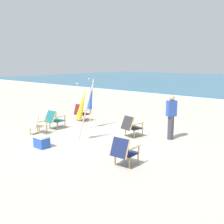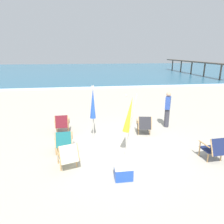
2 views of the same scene
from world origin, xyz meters
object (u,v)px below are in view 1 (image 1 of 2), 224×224
Objects in this scene: beach_chair_front_right at (124,151)px; cooler_box at (42,142)px; beach_chair_back_right at (35,124)px; person_near_chairs at (171,117)px; umbrella_furled_yellow at (83,103)px; umbrella_furled_blue at (90,96)px; beach_chair_far_center at (131,126)px; beach_chair_mid_center at (54,119)px; beach_chair_back_left at (81,112)px.

cooler_box is at bearing -169.77° from beach_chair_front_right.
beach_chair_front_right reaches higher than beach_chair_back_right.
person_near_chairs is at bearing 52.94° from cooler_box.
umbrella_furled_blue is at bearing 127.15° from umbrella_furled_yellow.
umbrella_furled_blue is 3.50m from person_near_chairs.
beach_chair_far_center is (-1.54, 2.38, -0.00)m from beach_chair_front_right.
beach_chair_mid_center is 0.37× the size of umbrella_furled_blue.
beach_chair_far_center is at bearing -10.10° from beach_chair_back_left.
beach_chair_far_center is at bearing 0.82° from umbrella_furled_blue.
beach_chair_mid_center is at bearing 170.72° from umbrella_furled_yellow.
beach_chair_front_right is at bearing 10.23° from cooler_box.
beach_chair_back_right is 0.41× the size of umbrella_furled_yellow.
person_near_chairs reaches higher than beach_chair_far_center.
person_near_chairs is at bearing 43.91° from umbrella_furled_yellow.
beach_chair_back_left is at bearing 153.77° from umbrella_furled_blue.
beach_chair_mid_center is 0.96× the size of beach_chair_back_left.
beach_chair_back_right is at bearing 177.29° from beach_chair_front_right.
beach_chair_back_left is at bearing 118.75° from cooler_box.
beach_chair_far_center is 1.64× the size of cooler_box.
umbrella_furled_yellow is at bearing -136.09° from person_near_chairs.
person_near_chairs is 3.33× the size of cooler_box.
umbrella_furled_blue is at bearing -179.18° from beach_chair_far_center.
person_near_chairs is at bearing 28.66° from beach_chair_far_center.
umbrella_furled_yellow is 3.19m from person_near_chairs.
umbrella_furled_yellow reaches higher than beach_chair_mid_center.
beach_chair_mid_center is at bearing 165.20° from beach_chair_front_right.
beach_chair_far_center is at bearing -151.34° from person_near_chairs.
umbrella_furled_yellow is (2.17, -0.35, 0.92)m from beach_chair_mid_center.
beach_chair_mid_center is 0.38× the size of umbrella_furled_yellow.
umbrella_furled_yellow is 1.27× the size of person_near_chairs.
beach_chair_back_right reaches higher than cooler_box.
umbrella_furled_blue is (1.06, 1.11, 0.96)m from beach_chair_mid_center.
beach_chair_front_right is 0.39× the size of umbrella_furled_yellow.
beach_chair_back_right is at bearing -146.00° from person_near_chairs.
person_near_chairs reaches higher than cooler_box.
umbrella_furled_yellow is at bearing 160.69° from beach_chair_front_right.
umbrella_furled_yellow is at bearing -123.86° from beach_chair_far_center.
beach_chair_back_left is at bearing 169.90° from beach_chair_far_center.
umbrella_furled_blue is (-2.11, -0.03, 0.96)m from beach_chair_far_center.
umbrella_furled_blue reaches higher than cooler_box.
beach_chair_far_center is 1.50m from person_near_chairs.
beach_chair_back_right is at bearing -79.15° from beach_chair_mid_center.
beach_chair_front_right is at bearing -2.71° from beach_chair_back_right.
umbrella_furled_blue reaches higher than beach_chair_back_right.
person_near_chairs is (4.24, 2.86, 0.41)m from beach_chair_back_right.
umbrella_furled_blue is 3.19m from cooler_box.
beach_chair_mid_center is at bearing 100.85° from beach_chair_back_right.
beach_chair_back_left is 0.39× the size of umbrella_furled_blue.
beach_chair_mid_center is 2.39m from umbrella_furled_yellow.
beach_chair_back_right reaches higher than beach_chair_mid_center.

